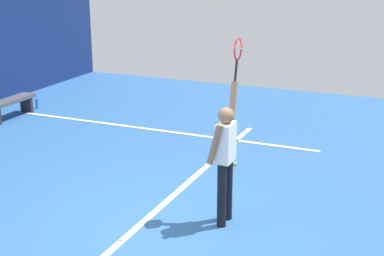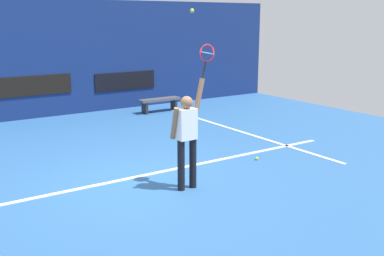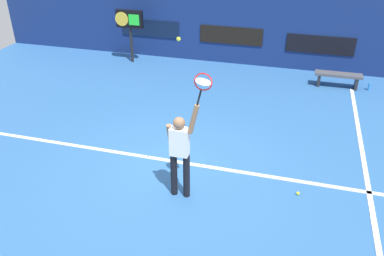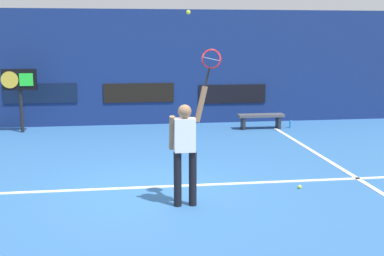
% 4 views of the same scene
% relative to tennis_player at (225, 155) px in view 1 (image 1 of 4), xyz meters
% --- Properties ---
extents(ground_plane, '(18.00, 18.00, 0.00)m').
position_rel_tennis_player_xyz_m(ground_plane, '(-0.52, 0.84, -1.01)').
color(ground_plane, '#2D609E').
extents(court_baseline, '(10.00, 0.10, 0.01)m').
position_rel_tennis_player_xyz_m(court_baseline, '(-0.52, 1.05, -1.00)').
color(court_baseline, white).
rests_on(court_baseline, ground_plane).
extents(court_sideline, '(0.10, 7.00, 0.01)m').
position_rel_tennis_player_xyz_m(court_sideline, '(3.55, 2.84, -1.00)').
color(court_sideline, white).
rests_on(court_sideline, ground_plane).
extents(tennis_player, '(0.62, 0.31, 1.99)m').
position_rel_tennis_player_xyz_m(tennis_player, '(0.00, 0.00, 0.00)').
color(tennis_player, black).
rests_on(tennis_player, ground_plane).
extents(tennis_racket, '(0.38, 0.27, 0.63)m').
position_rel_tennis_player_xyz_m(tennis_racket, '(0.42, -0.00, 1.37)').
color(tennis_racket, black).
extents(court_bench, '(1.40, 0.36, 0.45)m').
position_rel_tennis_player_xyz_m(court_bench, '(3.10, 6.41, -0.67)').
color(court_bench, '#4C4C51').
rests_on(court_bench, ground_plane).
extents(water_bottle, '(0.07, 0.07, 0.24)m').
position_rel_tennis_player_xyz_m(water_bottle, '(4.04, 6.41, -0.89)').
color(water_bottle, '#338CD8').
rests_on(water_bottle, ground_plane).
extents(spare_ball, '(0.07, 0.07, 0.07)m').
position_rel_tennis_player_xyz_m(spare_ball, '(2.20, 0.61, -0.98)').
color(spare_ball, '#CCE033').
rests_on(spare_ball, ground_plane).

